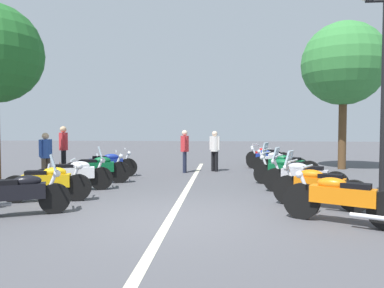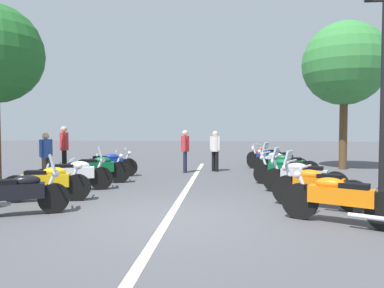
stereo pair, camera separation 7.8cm
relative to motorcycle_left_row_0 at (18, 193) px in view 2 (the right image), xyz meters
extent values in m
plane|color=#4C4C51|center=(0.04, -2.96, -0.46)|extent=(80.00, 80.00, 0.00)
cube|color=beige|center=(3.44, -2.96, -0.45)|extent=(14.17, 0.16, 0.01)
cylinder|color=black|center=(0.27, -0.58, -0.15)|extent=(0.38, 0.61, 0.61)
cube|color=black|center=(-0.02, 0.03, 0.03)|extent=(0.69, 1.05, 0.30)
ellipsoid|color=black|center=(0.06, -0.13, 0.23)|extent=(0.46, 0.58, 0.22)
cube|color=black|center=(-0.11, 0.23, 0.21)|extent=(0.44, 0.54, 0.12)
cylinder|color=silver|center=(0.25, -0.53, 0.15)|extent=(0.19, 0.29, 0.58)
cylinder|color=silver|center=(0.23, -0.49, 0.51)|extent=(0.58, 0.30, 0.04)
sphere|color=silver|center=(0.29, -0.63, 0.35)|extent=(0.14, 0.14, 0.14)
cube|color=silver|center=(0.26, -0.57, 0.58)|extent=(0.38, 0.26, 0.32)
cylinder|color=black|center=(1.52, -0.54, -0.14)|extent=(0.30, 0.65, 0.63)
cylinder|color=black|center=(1.17, 0.79, -0.14)|extent=(0.30, 0.65, 0.63)
cube|color=#EAB214|center=(1.34, 0.12, 0.04)|extent=(0.54, 1.09, 0.30)
ellipsoid|color=#EAB214|center=(1.39, -0.05, 0.24)|extent=(0.38, 0.57, 0.22)
cube|color=black|center=(1.29, 0.34, 0.22)|extent=(0.37, 0.53, 0.12)
cylinder|color=silver|center=(1.50, -0.49, 0.16)|extent=(0.14, 0.30, 0.58)
cylinder|color=silver|center=(1.49, -0.45, 0.52)|extent=(0.61, 0.20, 0.04)
sphere|color=silver|center=(1.53, -0.59, 0.36)|extent=(0.14, 0.14, 0.14)
cylinder|color=silver|center=(1.41, 0.57, -0.24)|extent=(0.22, 0.55, 0.08)
cylinder|color=black|center=(3.05, -0.58, -0.14)|extent=(0.35, 0.64, 0.63)
cylinder|color=black|center=(2.52, 0.81, -0.14)|extent=(0.35, 0.64, 0.63)
cube|color=white|center=(2.78, 0.11, 0.04)|extent=(0.66, 1.16, 0.30)
ellipsoid|color=white|center=(2.85, -0.06, 0.24)|extent=(0.43, 0.58, 0.22)
cube|color=black|center=(2.71, 0.32, 0.22)|extent=(0.41, 0.54, 0.12)
cylinder|color=silver|center=(3.02, -0.53, 0.16)|extent=(0.17, 0.30, 0.58)
cylinder|color=silver|center=(3.01, -0.49, 0.52)|extent=(0.59, 0.26, 0.04)
sphere|color=silver|center=(3.06, -0.63, 0.36)|extent=(0.14, 0.14, 0.14)
cylinder|color=silver|center=(2.79, 0.60, -0.23)|extent=(0.27, 0.54, 0.08)
cube|color=silver|center=(3.04, -0.57, 0.59)|extent=(0.38, 0.24, 0.32)
cylinder|color=black|center=(4.32, -0.74, -0.12)|extent=(0.33, 0.68, 0.67)
cylinder|color=black|center=(3.91, 0.62, -0.12)|extent=(0.33, 0.68, 0.67)
cube|color=#0C592D|center=(4.12, -0.06, 0.06)|extent=(0.58, 1.11, 0.30)
ellipsoid|color=#0C592D|center=(4.17, -0.23, 0.26)|extent=(0.40, 0.57, 0.22)
cube|color=black|center=(4.05, 0.15, 0.24)|extent=(0.39, 0.53, 0.12)
cylinder|color=silver|center=(4.30, -0.68, 0.18)|extent=(0.15, 0.30, 0.58)
cylinder|color=silver|center=(4.29, -0.64, 0.54)|extent=(0.61, 0.22, 0.04)
sphere|color=silver|center=(4.34, -0.78, 0.38)|extent=(0.14, 0.14, 0.14)
cylinder|color=silver|center=(4.17, 0.40, -0.22)|extent=(0.24, 0.55, 0.08)
cylinder|color=black|center=(5.82, -0.61, -0.13)|extent=(0.35, 0.65, 0.64)
cylinder|color=black|center=(5.32, 0.83, -0.13)|extent=(0.35, 0.65, 0.64)
cube|color=navy|center=(5.57, 0.11, 0.05)|extent=(0.65, 1.18, 0.30)
ellipsoid|color=navy|center=(5.63, -0.06, 0.25)|extent=(0.42, 0.58, 0.22)
cube|color=black|center=(5.50, 0.32, 0.23)|extent=(0.40, 0.54, 0.12)
cylinder|color=silver|center=(5.80, -0.55, 0.17)|extent=(0.16, 0.30, 0.58)
cylinder|color=silver|center=(5.79, -0.51, 0.53)|extent=(0.60, 0.24, 0.04)
sphere|color=silver|center=(5.84, -0.65, 0.37)|extent=(0.14, 0.14, 0.14)
cylinder|color=silver|center=(5.59, 0.60, -0.23)|extent=(0.26, 0.55, 0.08)
cylinder|color=black|center=(0.25, -5.45, -0.12)|extent=(0.45, 0.66, 0.68)
cube|color=orange|center=(-0.10, -6.08, 0.06)|extent=(0.78, 1.10, 0.30)
ellipsoid|color=orange|center=(-0.01, -5.92, 0.26)|extent=(0.48, 0.58, 0.22)
cube|color=black|center=(-0.20, -6.27, 0.24)|extent=(0.46, 0.55, 0.12)
cylinder|color=silver|center=(0.23, -5.50, 0.18)|extent=(0.20, 0.29, 0.58)
cylinder|color=silver|center=(0.21, -5.53, 0.54)|extent=(0.56, 0.34, 0.04)
sphere|color=silver|center=(0.28, -5.40, 0.38)|extent=(0.14, 0.14, 0.14)
cylinder|color=silver|center=(-0.47, -6.38, -0.22)|extent=(0.34, 0.52, 0.08)
cylinder|color=black|center=(1.53, -5.42, -0.13)|extent=(0.42, 0.65, 0.66)
cylinder|color=black|center=(0.91, -6.64, -0.13)|extent=(0.42, 0.65, 0.66)
cube|color=orange|center=(1.22, -6.03, 0.05)|extent=(0.72, 1.05, 0.30)
ellipsoid|color=orange|center=(1.30, -5.87, 0.25)|extent=(0.47, 0.58, 0.22)
cube|color=black|center=(1.12, -6.23, 0.23)|extent=(0.45, 0.55, 0.12)
cylinder|color=silver|center=(1.50, -5.48, 0.17)|extent=(0.19, 0.29, 0.58)
cylinder|color=silver|center=(1.49, -5.51, 0.53)|extent=(0.57, 0.32, 0.04)
sphere|color=silver|center=(1.55, -5.38, 0.37)|extent=(0.14, 0.14, 0.14)
cylinder|color=silver|center=(0.87, -6.32, -0.23)|extent=(0.32, 0.53, 0.08)
cube|color=silver|center=(1.52, -5.44, 0.60)|extent=(0.38, 0.27, 0.32)
cylinder|color=black|center=(3.15, -5.38, -0.14)|extent=(0.38, 0.64, 0.64)
cylinder|color=black|center=(2.54, -6.78, -0.14)|extent=(0.38, 0.64, 0.64)
cube|color=silver|center=(2.85, -6.08, 0.04)|extent=(0.72, 1.18, 0.30)
ellipsoid|color=silver|center=(2.92, -5.91, 0.24)|extent=(0.45, 0.58, 0.22)
cube|color=black|center=(2.76, -6.28, 0.22)|extent=(0.43, 0.54, 0.12)
cylinder|color=silver|center=(3.13, -5.43, 0.16)|extent=(0.18, 0.29, 0.58)
cylinder|color=silver|center=(3.11, -5.47, 0.52)|extent=(0.58, 0.28, 0.04)
sphere|color=silver|center=(3.17, -5.33, 0.36)|extent=(0.14, 0.14, 0.14)
cylinder|color=silver|center=(2.50, -6.43, -0.23)|extent=(0.29, 0.54, 0.08)
cube|color=silver|center=(3.14, -5.40, 0.59)|extent=(0.38, 0.25, 0.32)
cylinder|color=black|center=(4.51, -5.22, -0.15)|extent=(0.40, 0.61, 0.61)
cylinder|color=black|center=(3.85, -6.57, -0.15)|extent=(0.40, 0.61, 0.61)
cube|color=#0C592D|center=(4.18, -5.89, 0.03)|extent=(0.75, 1.15, 0.30)
ellipsoid|color=#0C592D|center=(4.26, -5.73, 0.23)|extent=(0.46, 0.58, 0.22)
cube|color=black|center=(4.08, -6.09, 0.21)|extent=(0.44, 0.55, 0.12)
cylinder|color=silver|center=(4.48, -5.27, 0.15)|extent=(0.19, 0.29, 0.58)
cylinder|color=silver|center=(4.46, -5.31, 0.51)|extent=(0.57, 0.31, 0.04)
sphere|color=silver|center=(4.53, -5.17, 0.35)|extent=(0.14, 0.14, 0.14)
cylinder|color=silver|center=(3.82, -6.22, -0.24)|extent=(0.31, 0.53, 0.08)
cylinder|color=black|center=(5.84, -5.40, -0.12)|extent=(0.44, 0.66, 0.67)
cylinder|color=black|center=(5.13, -6.74, -0.12)|extent=(0.44, 0.66, 0.67)
cube|color=#0C592D|center=(5.48, -6.07, 0.06)|extent=(0.78, 1.15, 0.30)
ellipsoid|color=#0C592D|center=(5.57, -5.91, 0.26)|extent=(0.47, 0.58, 0.22)
cube|color=black|center=(5.38, -6.27, 0.24)|extent=(0.45, 0.55, 0.12)
cylinder|color=silver|center=(5.81, -5.46, 0.18)|extent=(0.20, 0.29, 0.58)
cylinder|color=silver|center=(5.79, -5.49, 0.54)|extent=(0.57, 0.32, 0.04)
sphere|color=silver|center=(5.86, -5.36, 0.38)|extent=(0.14, 0.14, 0.14)
cylinder|color=silver|center=(5.11, -6.39, -0.22)|extent=(0.33, 0.52, 0.08)
cube|color=silver|center=(5.83, -5.42, 0.61)|extent=(0.38, 0.28, 0.32)
cylinder|color=black|center=(7.28, -5.40, -0.14)|extent=(0.41, 0.62, 0.63)
cylinder|color=black|center=(6.59, -6.75, -0.14)|extent=(0.41, 0.62, 0.63)
cube|color=silver|center=(6.94, -6.08, 0.04)|extent=(0.77, 1.15, 0.30)
ellipsoid|color=silver|center=(7.02, -5.91, 0.24)|extent=(0.47, 0.58, 0.22)
cube|color=black|center=(6.84, -6.27, 0.22)|extent=(0.45, 0.55, 0.12)
cylinder|color=silver|center=(7.25, -5.46, 0.16)|extent=(0.19, 0.29, 0.58)
cylinder|color=silver|center=(7.23, -5.49, 0.52)|extent=(0.57, 0.32, 0.04)
sphere|color=silver|center=(7.30, -5.36, 0.36)|extent=(0.14, 0.14, 0.14)
cylinder|color=silver|center=(6.57, -6.40, -0.24)|extent=(0.32, 0.53, 0.08)
cylinder|color=black|center=(8.71, -5.28, -0.13)|extent=(0.47, 0.62, 0.65)
cylinder|color=black|center=(7.97, -6.45, -0.13)|extent=(0.47, 0.62, 0.65)
cube|color=navy|center=(8.34, -5.86, 0.05)|extent=(0.80, 1.04, 0.30)
ellipsoid|color=navy|center=(8.44, -5.71, 0.25)|extent=(0.50, 0.58, 0.22)
cube|color=black|center=(8.22, -6.05, 0.23)|extent=(0.48, 0.54, 0.12)
cylinder|color=silver|center=(8.68, -5.33, 0.17)|extent=(0.21, 0.28, 0.58)
cylinder|color=silver|center=(8.66, -5.36, 0.53)|extent=(0.55, 0.36, 0.04)
sphere|color=silver|center=(8.74, -5.23, 0.37)|extent=(0.14, 0.14, 0.14)
cylinder|color=silver|center=(7.97, -6.12, -0.23)|extent=(0.36, 0.51, 0.08)
cylinder|color=black|center=(10.02, -5.36, -0.13)|extent=(0.41, 0.65, 0.65)
cylinder|color=black|center=(9.39, -6.62, -0.13)|extent=(0.41, 0.65, 0.65)
cube|color=red|center=(9.71, -5.99, 0.05)|extent=(0.72, 1.08, 0.30)
ellipsoid|color=red|center=(9.78, -5.83, 0.25)|extent=(0.46, 0.58, 0.22)
cube|color=black|center=(9.61, -6.19, 0.23)|extent=(0.45, 0.55, 0.12)
cylinder|color=silver|center=(9.99, -5.41, 0.17)|extent=(0.19, 0.29, 0.58)
cylinder|color=silver|center=(9.97, -5.45, 0.53)|extent=(0.57, 0.31, 0.04)
sphere|color=silver|center=(10.04, -5.32, 0.37)|extent=(0.14, 0.14, 0.14)
cylinder|color=silver|center=(9.36, -6.29, -0.23)|extent=(0.31, 0.53, 0.08)
cylinder|color=black|center=(1.65, -7.51, 1.79)|extent=(0.14, 0.14, 4.50)
cube|color=orange|center=(3.28, 1.06, -0.44)|extent=(0.36, 0.36, 0.03)
cone|color=orange|center=(3.28, 1.06, -0.14)|extent=(0.26, 0.26, 0.60)
cylinder|color=white|center=(3.28, 1.06, -0.12)|extent=(0.19, 0.19, 0.07)
cube|color=orange|center=(4.84, 1.44, -0.44)|extent=(0.36, 0.36, 0.03)
cone|color=orange|center=(4.84, 1.44, -0.14)|extent=(0.26, 0.26, 0.60)
cylinder|color=white|center=(4.84, 1.44, -0.12)|extent=(0.19, 0.19, 0.07)
cylinder|color=black|center=(6.28, 1.99, -0.01)|extent=(0.14, 0.14, 0.88)
cylinder|color=black|center=(6.45, 2.03, -0.01)|extent=(0.14, 0.14, 0.88)
cylinder|color=red|center=(6.36, 2.01, 0.76)|extent=(0.32, 0.32, 0.66)
cylinder|color=red|center=(6.15, 1.96, 0.79)|extent=(0.09, 0.09, 0.60)
cylinder|color=red|center=(6.58, 2.06, 0.79)|extent=(0.09, 0.09, 0.60)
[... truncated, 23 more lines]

